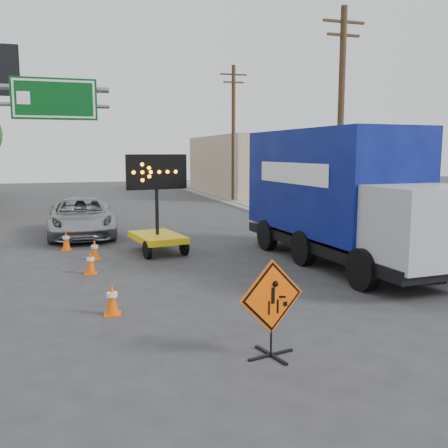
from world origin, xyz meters
name	(u,v)px	position (x,y,z in m)	size (l,w,h in m)	color
ground	(221,341)	(0.00, 0.00, 0.00)	(100.00, 100.00, 0.00)	#2D2D30
curb_right	(273,218)	(7.20, 15.00, 0.06)	(0.40, 60.00, 0.12)	gray
sidewalk_right	(314,216)	(9.50, 15.00, 0.07)	(4.00, 60.00, 0.15)	gray
building_right_far	(269,165)	(13.00, 30.00, 2.30)	(10.00, 14.00, 4.60)	#C4AC8E
highway_gantry	(26,116)	(-4.43, 17.96, 5.07)	(6.18, 0.38, 6.90)	slate
utility_pole_near	(341,118)	(8.00, 10.00, 4.68)	(1.80, 0.26, 9.00)	#4B3620
utility_pole_far	(233,132)	(8.00, 24.00, 4.68)	(1.80, 0.26, 9.00)	#4B3620
construction_sign	(272,306)	(0.60, -0.89, 0.86)	(1.21, 0.86, 1.64)	black
arrow_board	(157,231)	(0.22, 8.22, 0.72)	(2.06, 2.51, 3.28)	yellow
pickup_truck	(81,217)	(-2.16, 12.49, 0.76)	(2.51, 5.44, 1.51)	#9D9FA4
box_truck	(340,203)	(5.27, 5.11, 1.82)	(3.10, 8.60, 4.02)	black
cone_a	(112,299)	(-1.74, 2.04, 0.34)	(0.37, 0.37, 0.68)	#F15405
cone_b	(91,262)	(-2.04, 5.79, 0.33)	(0.38, 0.38, 0.66)	#F15405
cone_c	(95,249)	(-1.85, 7.63, 0.33)	(0.43, 0.43, 0.66)	#F15405
cone_d	(66,240)	(-2.72, 9.52, 0.35)	(0.37, 0.37, 0.70)	#F15405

